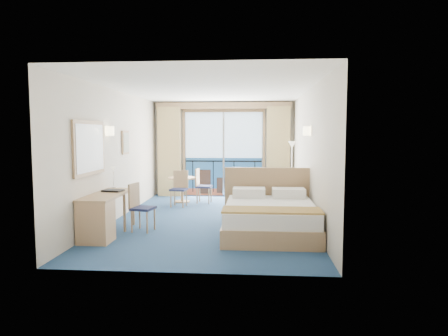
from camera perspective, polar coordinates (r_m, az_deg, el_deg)
floor at (r=8.47m, az=-1.77°, el=-7.32°), size 6.50×6.50×0.00m
room_walls at (r=8.27m, az=-1.80°, el=4.79°), size 4.04×6.54×2.72m
balcony_door at (r=11.50m, az=-0.09°, el=1.70°), size 2.36×0.03×2.52m
curtain_left at (r=11.57m, az=-7.80°, el=2.32°), size 0.65×0.22×2.55m
curtain_right at (r=11.33m, az=7.73°, el=2.26°), size 0.65×0.22×2.55m
pelmet at (r=11.39m, az=-0.10°, el=8.89°), size 3.80×0.25×0.18m
mirror at (r=7.32m, az=-18.67°, el=2.72°), size 0.05×1.25×0.95m
wall_print at (r=9.14m, az=-13.89°, el=3.56°), size 0.04×0.42×0.52m
sconce_left at (r=8.14m, az=-16.04°, el=5.11°), size 0.18×0.18×0.18m
sconce_right at (r=8.14m, az=11.84°, el=5.20°), size 0.18×0.18×0.18m
bed at (r=7.28m, az=6.55°, el=-6.89°), size 1.77×2.10×1.11m
nightstand at (r=8.50m, az=10.21°, el=-5.35°), size 0.45×0.42×0.58m
phone at (r=8.48m, az=9.96°, el=-3.12°), size 0.19×0.17×0.07m
armchair at (r=10.57m, az=8.48°, el=-2.71°), size 0.97×0.99×0.80m
floor_lamp at (r=10.64m, az=9.68°, el=1.71°), size 0.22×0.22×1.60m
desk at (r=7.08m, az=-17.49°, el=-6.64°), size 0.54×1.57×0.74m
desk_chair at (r=7.56m, az=-12.02°, el=-5.08°), size 0.46×0.45×0.89m
folder at (r=7.65m, az=-15.59°, el=-3.12°), size 0.38×0.31×0.03m
desk_lamp at (r=7.97m, az=-15.52°, el=-0.73°), size 0.11×0.11×0.40m
round_table at (r=10.53m, az=-6.00°, el=-2.19°), size 0.73×0.73×0.65m
table_chair_a at (r=10.39m, az=-3.28°, el=-2.24°), size 0.42×0.41×0.89m
table_chair_b at (r=9.96m, az=-6.36°, el=-2.58°), size 0.42×0.43×0.88m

